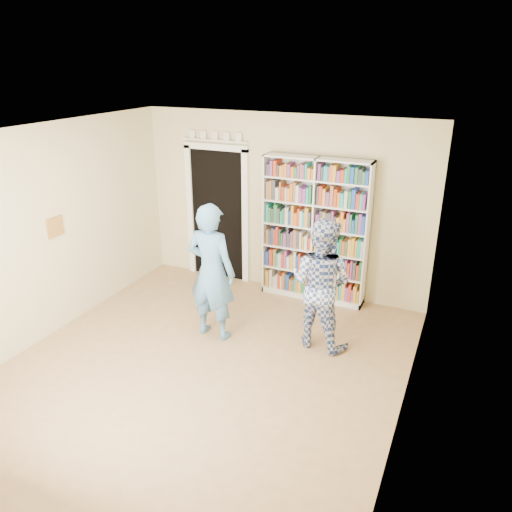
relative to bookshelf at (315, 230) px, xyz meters
The scene contains 11 objects.
floor 2.65m from the bookshelf, 103.84° to the right, with size 5.00×5.00×0.00m, color #976C49.
ceiling 2.91m from the bookshelf, 103.84° to the right, with size 5.00×5.00×0.00m, color white.
wall_back 0.66m from the bookshelf, 164.90° to the left, with size 4.50×4.50×0.00m, color beige.
wall_left 3.68m from the bookshelf, 140.34° to the right, with size 5.00×5.00×0.00m, color beige.
wall_right 2.89m from the bookshelf, 54.49° to the right, with size 5.00×5.00×0.00m, color beige.
bookshelf is the anchor object (origin of this frame).
doorway 1.69m from the bookshelf, behind, with size 1.10×0.08×2.43m.
wall_art 3.55m from the bookshelf, 142.63° to the right, with size 0.03×0.25×0.25m, color brown.
man_blue 1.82m from the bookshelf, 117.56° to the right, with size 0.66×0.43×1.80m, color #4F83B1.
man_plaid 1.36m from the bookshelf, 68.69° to the right, with size 0.82×0.64×1.68m, color navy.
paper_sheet 1.54m from the bookshelf, 66.96° to the right, with size 0.22×0.01×0.31m, color white.
Camera 1 is at (2.60, -4.29, 3.43)m, focal length 35.00 mm.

